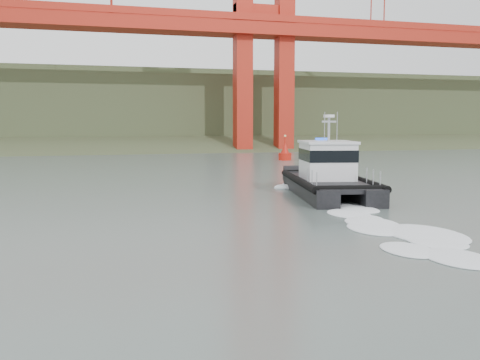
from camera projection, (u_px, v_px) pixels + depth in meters
name	position (u px, v px, depth m)	size (l,w,h in m)	color
ground	(318.00, 252.00, 21.96)	(400.00, 400.00, 0.00)	#4B5954
headlands	(126.00, 116.00, 141.45)	(500.00, 105.36, 27.12)	#323E23
patrol_boat	(328.00, 175.00, 39.10)	(6.87, 13.20, 6.10)	black
nav_buoy	(285.00, 153.00, 75.94)	(1.83, 1.83, 3.81)	#B8180C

